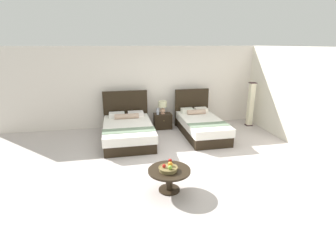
% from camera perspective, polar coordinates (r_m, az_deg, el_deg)
% --- Properties ---
extents(ground_plane, '(10.24, 9.25, 0.02)m').
position_cam_1_polar(ground_plane, '(6.16, 2.05, -7.37)').
color(ground_plane, beige).
extents(wall_back, '(10.24, 0.12, 2.57)m').
position_cam_1_polar(wall_back, '(8.45, -2.30, 8.84)').
color(wall_back, white).
rests_on(wall_back, ground).
extents(wall_side_right, '(0.12, 4.85, 2.57)m').
position_cam_1_polar(wall_side_right, '(7.55, 26.89, 5.79)').
color(wall_side_right, white).
rests_on(wall_side_right, ground).
extents(bed_near_window, '(1.38, 2.22, 1.24)m').
position_cam_1_polar(bed_near_window, '(7.30, -8.97, -0.93)').
color(bed_near_window, black).
rests_on(bed_near_window, ground).
extents(bed_near_corner, '(1.13, 2.21, 1.22)m').
position_cam_1_polar(bed_near_corner, '(7.67, 7.40, 0.14)').
color(bed_near_corner, black).
rests_on(bed_near_corner, ground).
extents(nightstand, '(0.56, 0.42, 0.48)m').
position_cam_1_polar(nightstand, '(8.21, -1.18, 1.12)').
color(nightstand, black).
rests_on(nightstand, ground).
extents(table_lamp, '(0.27, 0.27, 0.41)m').
position_cam_1_polar(table_lamp, '(8.10, -1.23, 4.55)').
color(table_lamp, '#DAA788').
rests_on(table_lamp, nightstand).
extents(vase, '(0.09, 0.09, 0.20)m').
position_cam_1_polar(vase, '(8.06, -2.32, 3.29)').
color(vase, silver).
rests_on(vase, nightstand).
extents(coffee_table, '(0.79, 0.79, 0.43)m').
position_cam_1_polar(coffee_table, '(4.77, 0.29, -10.94)').
color(coffee_table, black).
rests_on(coffee_table, ground).
extents(fruit_bowl, '(0.35, 0.35, 0.14)m').
position_cam_1_polar(fruit_bowl, '(4.67, 0.07, -9.46)').
color(fruit_bowl, olive).
rests_on(fruit_bowl, coffee_table).
extents(loose_apple, '(0.07, 0.07, 0.07)m').
position_cam_1_polar(loose_apple, '(4.97, 0.48, -7.76)').
color(loose_apple, red).
rests_on(loose_apple, coffee_table).
extents(floor_lamp_corner, '(0.20, 0.20, 1.44)m').
position_cam_1_polar(floor_lamp_corner, '(8.81, 18.08, 4.62)').
color(floor_lamp_corner, '#331D22').
rests_on(floor_lamp_corner, ground).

